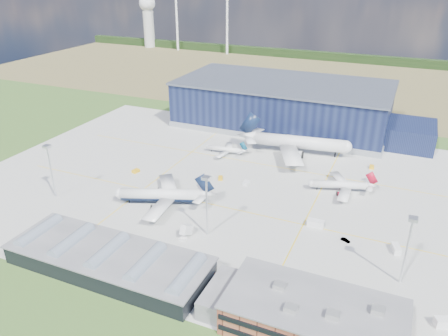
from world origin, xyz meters
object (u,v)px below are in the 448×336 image
ops_building (313,317)px  airstair (187,232)px  gse_tug_c (372,167)px  airliner_regional (225,147)px  gse_tug_b (136,171)px  gse_cart_b (257,143)px  gse_cart_a (246,183)px  airliner_navy (160,189)px  light_mast_west (50,163)px  light_mast_center (207,196)px  gse_van_b (396,249)px  hangar (287,106)px  gse_tug_a (220,178)px  airliner_red (340,181)px  gse_van_c (445,323)px  car_a (368,313)px  car_b (345,240)px  airliner_widebody (299,136)px  gse_van_a (316,223)px  light_mast_east (409,240)px

ops_building → airstair: ops_building is taller
ops_building → gse_tug_c: size_ratio=14.27×
airliner_regional → gse_tug_b: airliner_regional is taller
gse_tug_b → airstair: 59.39m
gse_cart_b → airstair: airstair is taller
gse_cart_a → airliner_navy: bearing=-127.6°
light_mast_west → light_mast_center: size_ratio=1.00×
gse_cart_b → gse_van_b: bearing=-117.5°
gse_cart_b → hangar: bearing=7.4°
gse_tug_b → gse_tug_a: bearing=24.4°
hangar → airliner_red: size_ratio=4.95×
gse_cart_b → gse_tug_c: bearing=-80.6°
light_mast_west → gse_van_b: light_mast_west is taller
hangar → airstair: size_ratio=26.62×
airliner_regional → gse_tug_b: (-28.77, -37.18, -3.00)m
ops_building → gse_van_c: (32.06, 15.84, -3.48)m
ops_building → gse_cart_b: (-57.95, 118.91, -4.22)m
airstair → gse_van_b: bearing=19.6°
car_a → gse_cart_a: bearing=29.0°
gse_van_c → car_a: gse_van_c is taller
hangar → airstair: bearing=-89.5°
gse_tug_c → car_b: (-1.19, -66.14, -0.15)m
airliner_widebody → gse_tug_b: size_ratio=17.61×
gse_van_c → car_b: 42.72m
car_a → ops_building: bearing=118.1°
ops_building → gse_van_c: ops_building is taller
gse_cart_a → gse_van_b: size_ratio=0.66×
airliner_widebody → gse_tug_b: airliner_widebody is taller
light_mast_center → airliner_navy: (-26.78, 12.33, -8.76)m
gse_van_a → gse_van_c: gse_van_a is taller
gse_tug_a → airstair: bearing=-103.3°
airliner_widebody → gse_van_a: 69.02m
airliner_red → car_a: 73.05m
ops_building → light_mast_east: size_ratio=2.00×
gse_van_c → light_mast_east: bearing=18.1°
ops_building → gse_van_a: 51.92m
airstair → car_a: airstair is taller
gse_tug_a → gse_van_a: 52.45m
hangar → light_mast_west: hangar is taller
airstair → light_mast_east: bearing=6.6°
light_mast_east → airliner_navy: (-91.78, 12.33, -8.76)m
light_mast_east → gse_tug_b: 122.95m
hangar → light_mast_center: (7.19, -124.80, 3.82)m
car_b → gse_cart_a: bearing=84.7°
airliner_widebody → airliner_red: bearing=-59.2°
light_mast_east → gse_van_c: 23.36m
ops_building → airliner_regional: 121.39m
gse_van_b → car_a: gse_van_b is taller
airliner_navy → airliner_widebody: 81.82m
light_mast_west → airliner_widebody: (80.69, 85.00, -5.88)m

